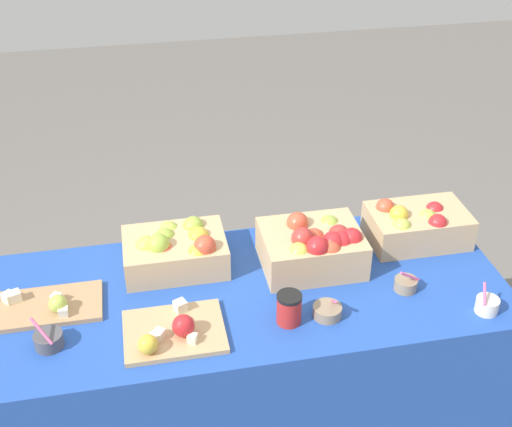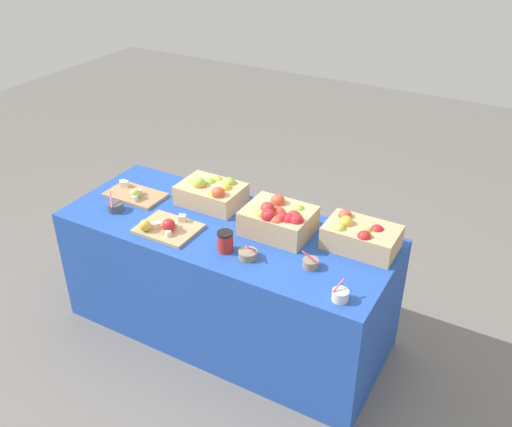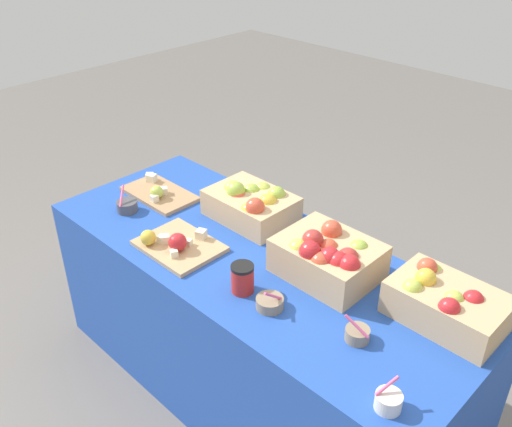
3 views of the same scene
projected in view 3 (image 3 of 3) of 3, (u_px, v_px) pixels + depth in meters
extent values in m
plane|color=slate|center=(256.00, 384.00, 2.64)|extent=(10.00, 10.00, 0.00)
cube|color=#234CAD|center=(256.00, 324.00, 2.45)|extent=(1.90, 0.76, 0.74)
cube|color=tan|center=(447.00, 305.00, 1.90)|extent=(0.38, 0.24, 0.13)
sphere|color=#D14C33|center=(427.00, 268.00, 1.97)|extent=(0.07, 0.07, 0.07)
sphere|color=#B2C64C|center=(412.00, 289.00, 1.89)|extent=(0.07, 0.07, 0.07)
sphere|color=red|center=(449.00, 308.00, 1.79)|extent=(0.07, 0.07, 0.07)
sphere|color=gold|center=(426.00, 279.00, 1.91)|extent=(0.07, 0.07, 0.07)
sphere|color=#B2C64C|center=(433.00, 273.00, 1.98)|extent=(0.07, 0.07, 0.07)
sphere|color=red|center=(473.00, 301.00, 1.84)|extent=(0.07, 0.07, 0.07)
sphere|color=#B2C64C|center=(453.00, 301.00, 1.84)|extent=(0.07, 0.07, 0.07)
cube|color=tan|center=(328.00, 259.00, 2.12)|extent=(0.37, 0.29, 0.14)
sphere|color=#B2332D|center=(313.00, 240.00, 2.08)|extent=(0.08, 0.08, 0.08)
sphere|color=red|center=(338.00, 262.00, 1.99)|extent=(0.08, 0.08, 0.08)
sphere|color=#D14C33|center=(332.00, 230.00, 2.14)|extent=(0.08, 0.08, 0.08)
sphere|color=red|center=(330.00, 258.00, 2.00)|extent=(0.08, 0.08, 0.08)
sphere|color=#B2332D|center=(348.00, 259.00, 2.02)|extent=(0.08, 0.08, 0.08)
sphere|color=#99B742|center=(358.00, 250.00, 2.08)|extent=(0.08, 0.08, 0.08)
sphere|color=red|center=(310.00, 251.00, 2.02)|extent=(0.08, 0.08, 0.08)
sphere|color=#D14C33|center=(320.00, 262.00, 2.00)|extent=(0.08, 0.08, 0.08)
sphere|color=red|center=(349.00, 266.00, 1.97)|extent=(0.08, 0.08, 0.08)
sphere|color=#D14C33|center=(328.00, 249.00, 2.08)|extent=(0.08, 0.08, 0.08)
sphere|color=#B2C64C|center=(298.00, 249.00, 2.08)|extent=(0.08, 0.08, 0.08)
cube|color=tan|center=(251.00, 206.00, 2.47)|extent=(0.37, 0.26, 0.12)
sphere|color=#D14C33|center=(237.00, 197.00, 2.46)|extent=(0.08, 0.08, 0.08)
sphere|color=gold|center=(268.00, 203.00, 2.40)|extent=(0.08, 0.08, 0.08)
sphere|color=#B2C64C|center=(233.00, 189.00, 2.50)|extent=(0.08, 0.08, 0.08)
sphere|color=#99B742|center=(236.00, 191.00, 2.45)|extent=(0.08, 0.08, 0.08)
sphere|color=gold|center=(249.00, 212.00, 2.36)|extent=(0.08, 0.08, 0.08)
sphere|color=#99B742|center=(252.00, 192.00, 2.49)|extent=(0.08, 0.08, 0.08)
sphere|color=#B2C64C|center=(263.00, 191.00, 2.52)|extent=(0.08, 0.08, 0.08)
sphere|color=#D14C33|center=(255.00, 207.00, 2.33)|extent=(0.08, 0.08, 0.08)
sphere|color=#99B742|center=(277.00, 195.00, 2.45)|extent=(0.08, 0.08, 0.08)
cube|color=tan|center=(179.00, 246.00, 2.30)|extent=(0.33, 0.26, 0.02)
cube|color=beige|center=(189.00, 242.00, 2.28)|extent=(0.03, 0.03, 0.03)
cube|color=beige|center=(201.00, 234.00, 2.32)|extent=(0.05, 0.05, 0.04)
cube|color=beige|center=(174.00, 253.00, 2.21)|extent=(0.04, 0.04, 0.03)
sphere|color=red|center=(178.00, 242.00, 2.24)|extent=(0.07, 0.07, 0.07)
cube|color=beige|center=(165.00, 239.00, 2.30)|extent=(0.05, 0.05, 0.03)
cube|color=beige|center=(162.00, 239.00, 2.30)|extent=(0.04, 0.04, 0.03)
sphere|color=gold|center=(148.00, 238.00, 2.28)|extent=(0.06, 0.06, 0.06)
cube|color=tan|center=(160.00, 194.00, 2.67)|extent=(0.36, 0.21, 0.02)
cube|color=beige|center=(164.00, 191.00, 2.65)|extent=(0.04, 0.04, 0.03)
cube|color=beige|center=(152.00, 178.00, 2.75)|extent=(0.05, 0.05, 0.04)
cube|color=beige|center=(150.00, 177.00, 2.76)|extent=(0.05, 0.05, 0.04)
cube|color=beige|center=(154.00, 198.00, 2.59)|extent=(0.03, 0.03, 0.03)
sphere|color=#B2C64C|center=(157.00, 192.00, 2.60)|extent=(0.06, 0.06, 0.06)
cylinder|color=gray|center=(357.00, 334.00, 1.84)|extent=(0.08, 0.08, 0.04)
cylinder|color=#EA598C|center=(357.00, 326.00, 1.80)|extent=(0.09, 0.03, 0.07)
cylinder|color=gray|center=(270.00, 303.00, 1.97)|extent=(0.10, 0.10, 0.04)
cylinder|color=#EA598C|center=(273.00, 296.00, 1.94)|extent=(0.02, 0.08, 0.07)
cylinder|color=silver|center=(388.00, 401.00, 1.60)|extent=(0.08, 0.08, 0.05)
cylinder|color=#EA598C|center=(387.00, 386.00, 1.58)|extent=(0.04, 0.08, 0.05)
cylinder|color=#4C4C51|center=(127.00, 206.00, 2.54)|extent=(0.09, 0.09, 0.05)
cylinder|color=#EA598C|center=(122.00, 196.00, 2.52)|extent=(0.07, 0.08, 0.07)
cylinder|color=red|center=(242.00, 280.00, 2.04)|extent=(0.08, 0.08, 0.10)
cylinder|color=black|center=(242.00, 267.00, 2.01)|extent=(0.08, 0.08, 0.01)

